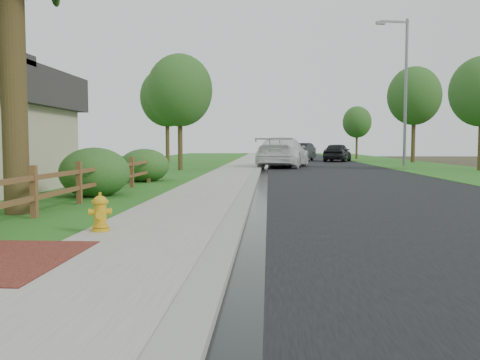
# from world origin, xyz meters

# --- Properties ---
(ground) EXTENTS (120.00, 120.00, 0.00)m
(ground) POSITION_xyz_m (0.00, 0.00, 0.00)
(ground) COLOR #332D1C
(road) EXTENTS (8.00, 90.00, 0.02)m
(road) POSITION_xyz_m (4.60, 35.00, 0.01)
(road) COLOR black
(road) RESTS_ON ground
(curb) EXTENTS (0.40, 90.00, 0.12)m
(curb) POSITION_xyz_m (0.40, 35.00, 0.06)
(curb) COLOR gray
(curb) RESTS_ON ground
(wet_gutter) EXTENTS (0.50, 90.00, 0.00)m
(wet_gutter) POSITION_xyz_m (0.75, 35.00, 0.02)
(wet_gutter) COLOR black
(wet_gutter) RESTS_ON road
(sidewalk) EXTENTS (2.20, 90.00, 0.10)m
(sidewalk) POSITION_xyz_m (-0.90, 35.00, 0.05)
(sidewalk) COLOR gray
(sidewalk) RESTS_ON ground
(grass_strip) EXTENTS (1.60, 90.00, 0.06)m
(grass_strip) POSITION_xyz_m (-2.80, 35.00, 0.03)
(grass_strip) COLOR #255E1A
(grass_strip) RESTS_ON ground
(lawn_near) EXTENTS (9.00, 90.00, 0.04)m
(lawn_near) POSITION_xyz_m (-8.00, 35.00, 0.02)
(lawn_near) COLOR #255E1A
(lawn_near) RESTS_ON ground
(verge_far) EXTENTS (6.00, 90.00, 0.04)m
(verge_far) POSITION_xyz_m (11.50, 35.00, 0.02)
(verge_far) COLOR #255E1A
(verge_far) RESTS_ON ground
(brick_patch) EXTENTS (1.60, 2.40, 0.11)m
(brick_patch) POSITION_xyz_m (-2.20, -1.00, 0.06)
(brick_patch) COLOR maroon
(brick_patch) RESTS_ON ground
(ranch_fence) EXTENTS (0.12, 16.92, 1.10)m
(ranch_fence) POSITION_xyz_m (-3.60, 6.40, 0.62)
(ranch_fence) COLOR #53381B
(ranch_fence) RESTS_ON ground
(fire_hydrant) EXTENTS (0.42, 0.34, 0.63)m
(fire_hydrant) POSITION_xyz_m (-1.70, 1.11, 0.39)
(fire_hydrant) COLOR #C78A17
(fire_hydrant) RESTS_ON sidewalk
(white_suv) EXTENTS (4.00, 7.13, 1.95)m
(white_suv) POSITION_xyz_m (2.00, 26.62, 1.00)
(white_suv) COLOR white
(white_suv) RESTS_ON road
(dark_car_mid) EXTENTS (3.27, 5.10, 1.62)m
(dark_car_mid) POSITION_xyz_m (7.11, 38.33, 0.83)
(dark_car_mid) COLOR black
(dark_car_mid) RESTS_ON road
(dark_car_far) EXTENTS (3.40, 5.25, 1.64)m
(dark_car_far) POSITION_xyz_m (3.87, 39.86, 0.84)
(dark_car_far) COLOR black
(dark_car_far) RESTS_ON road
(streetlight) EXTENTS (2.26, 0.62, 9.83)m
(streetlight) POSITION_xyz_m (10.00, 27.82, 5.57)
(streetlight) COLOR slate
(streetlight) RESTS_ON ground
(boulder) EXTENTS (1.26, 1.05, 0.73)m
(boulder) POSITION_xyz_m (-4.22, 8.51, 0.37)
(boulder) COLOR brown
(boulder) RESTS_ON ground
(shrub_c) EXTENTS (2.03, 2.03, 1.43)m
(shrub_c) POSITION_xyz_m (-3.90, 7.18, 0.71)
(shrub_c) COLOR #204719
(shrub_c) RESTS_ON ground
(shrub_d) EXTENTS (2.29, 2.29, 1.34)m
(shrub_d) POSITION_xyz_m (-3.90, 12.98, 0.67)
(shrub_d) COLOR #204719
(shrub_d) RESTS_ON ground
(tree_near_left) EXTENTS (3.77, 3.77, 6.68)m
(tree_near_left) POSITION_xyz_m (-4.06, 22.12, 4.59)
(tree_near_left) COLOR #3C2B18
(tree_near_left) RESTS_ON ground
(tree_mid_left) EXTENTS (4.24, 4.24, 7.57)m
(tree_mid_left) POSITION_xyz_m (-7.00, 33.11, 5.23)
(tree_mid_left) COLOR #3C2B18
(tree_mid_left) RESTS_ON ground
(tree_mid_right) EXTENTS (4.36, 4.36, 7.91)m
(tree_mid_right) POSITION_xyz_m (13.00, 35.92, 5.50)
(tree_mid_right) COLOR #3C2B18
(tree_mid_right) RESTS_ON ground
(tree_far_right) EXTENTS (2.97, 2.97, 5.48)m
(tree_far_right) POSITION_xyz_m (10.18, 46.51, 3.83)
(tree_far_right) COLOR #3C2B18
(tree_far_right) RESTS_ON ground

